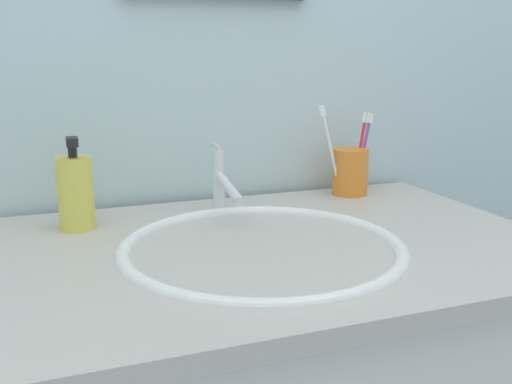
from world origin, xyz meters
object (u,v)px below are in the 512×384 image
Objects in this scene: toothbrush_cup at (350,172)px; soap_dispenser at (76,192)px; toothbrush_red at (360,147)px; toothbrush_purple at (364,147)px; faucet at (222,182)px; toothbrush_white at (330,145)px.

soap_dispenser is (-0.61, -0.06, 0.02)m from toothbrush_cup.
toothbrush_purple is at bearing -39.35° from toothbrush_red.
toothbrush_cup is at bearing 10.76° from faucet.
toothbrush_white reaches higher than toothbrush_purple.
toothbrush_cup is 0.06m from toothbrush_red.
soap_dispenser is at bearing -173.55° from toothbrush_white.
toothbrush_red is 0.01m from toothbrush_purple.
soap_dispenser is (-0.28, -0.00, 0.00)m from faucet.
toothbrush_red is at bearing 140.65° from toothbrush_purple.
toothbrush_white is (-0.05, 0.00, 0.07)m from toothbrush_cup.
toothbrush_red reaches higher than soap_dispenser.
toothbrush_cup is (0.33, 0.06, -0.01)m from faucet.
toothbrush_white is 1.17× the size of soap_dispenser.
toothbrush_purple is (0.36, 0.07, 0.04)m from faucet.
toothbrush_white reaches higher than toothbrush_cup.
toothbrush_purple is (0.04, 0.01, 0.06)m from toothbrush_cup.
faucet is at bearing -167.15° from toothbrush_white.
soap_dispenser is at bearing -174.12° from toothbrush_cup.
soap_dispenser is (-0.64, -0.07, -0.04)m from toothbrush_red.
toothbrush_purple is at bearing 6.02° from soap_dispenser.
toothbrush_purple is 0.65m from soap_dispenser.
toothbrush_white is 1.11× the size of toothbrush_purple.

